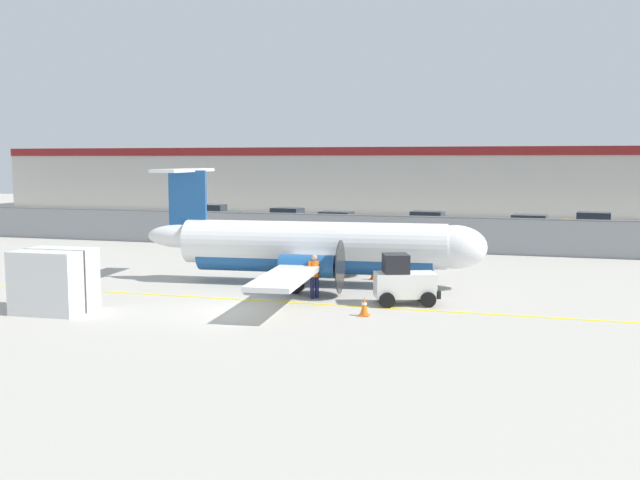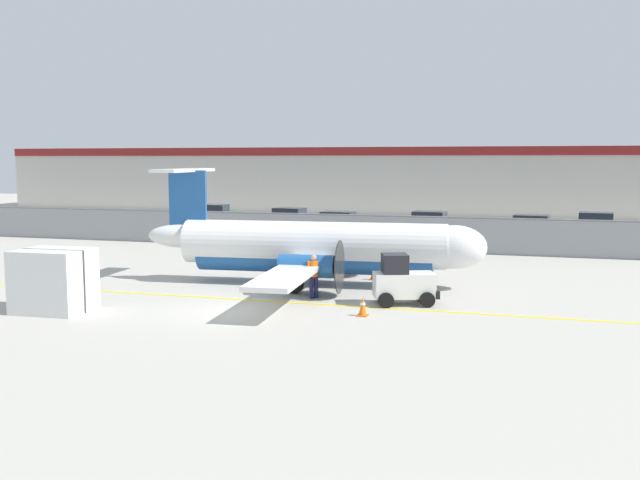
% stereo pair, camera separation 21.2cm
% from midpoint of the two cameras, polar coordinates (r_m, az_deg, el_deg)
% --- Properties ---
extents(ground_plane, '(140.00, 140.00, 0.01)m').
position_cam_midpoint_polar(ground_plane, '(27.13, -4.93, -4.87)').
color(ground_plane, '#ADA89E').
extents(perimeter_fence, '(98.00, 0.10, 2.10)m').
position_cam_midpoint_polar(perimeter_fence, '(42.14, 2.89, 0.73)').
color(perimeter_fence, gray).
rests_on(perimeter_fence, ground).
extents(parking_lot_strip, '(98.00, 17.00, 0.12)m').
position_cam_midpoint_polar(parking_lot_strip, '(53.44, 5.71, 0.78)').
color(parking_lot_strip, '#38383A').
rests_on(parking_lot_strip, ground).
extents(background_building, '(91.00, 8.10, 6.50)m').
position_cam_midpoint_polar(background_building, '(71.48, 8.44, 4.74)').
color(background_building, beige).
rests_on(background_building, ground).
extents(commuter_airplane, '(14.84, 16.08, 4.92)m').
position_cam_midpoint_polar(commuter_airplane, '(30.32, -0.23, -0.59)').
color(commuter_airplane, white).
rests_on(commuter_airplane, ground).
extents(baggage_tug, '(2.56, 2.00, 1.88)m').
position_cam_midpoint_polar(baggage_tug, '(26.43, 6.47, -3.31)').
color(baggage_tug, silver).
rests_on(baggage_tug, ground).
extents(ground_crew_worker, '(0.48, 0.48, 1.70)m').
position_cam_midpoint_polar(ground_crew_worker, '(27.36, -0.67, -2.73)').
color(ground_crew_worker, '#191E4C').
rests_on(ground_crew_worker, ground).
extents(cargo_container, '(2.48, 2.09, 2.20)m').
position_cam_midpoint_polar(cargo_container, '(26.67, -20.70, -3.07)').
color(cargo_container, silver).
rests_on(cargo_container, ground).
extents(traffic_cone_near_left, '(0.36, 0.36, 0.64)m').
position_cam_midpoint_polar(traffic_cone_near_left, '(31.80, 4.13, -2.62)').
color(traffic_cone_near_left, orange).
rests_on(traffic_cone_near_left, ground).
extents(traffic_cone_near_right, '(0.36, 0.36, 0.64)m').
position_cam_midpoint_polar(traffic_cone_near_right, '(24.49, 3.31, -5.36)').
color(traffic_cone_near_right, orange).
rests_on(traffic_cone_near_right, ground).
extents(parked_car_0, '(4.26, 2.13, 1.58)m').
position_cam_midpoint_polar(parked_car_0, '(58.34, -8.70, 2.04)').
color(parked_car_0, '#19662D').
rests_on(parked_car_0, parking_lot_strip).
extents(parked_car_1, '(4.39, 2.45, 1.58)m').
position_cam_midpoint_polar(parked_car_1, '(53.81, -2.85, 1.74)').
color(parked_car_1, silver).
rests_on(parked_car_1, parking_lot_strip).
extents(parked_car_2, '(4.30, 2.22, 1.58)m').
position_cam_midpoint_polar(parked_car_2, '(49.97, 1.06, 1.38)').
color(parked_car_2, slate).
rests_on(parked_car_2, parking_lot_strip).
extents(parked_car_3, '(4.37, 2.37, 1.58)m').
position_cam_midpoint_polar(parked_car_3, '(50.65, 8.60, 1.38)').
color(parked_car_3, silver).
rests_on(parked_car_3, parking_lot_strip).
extents(parked_car_4, '(4.38, 2.40, 1.58)m').
position_cam_midpoint_polar(parked_car_4, '(48.94, 16.14, 1.02)').
color(parked_car_4, navy).
rests_on(parked_car_4, parking_lot_strip).
extents(parked_car_5, '(4.38, 2.40, 1.58)m').
position_cam_midpoint_polar(parked_car_5, '(52.66, 20.81, 1.22)').
color(parked_car_5, '#B28C19').
rests_on(parked_car_5, parking_lot_strip).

